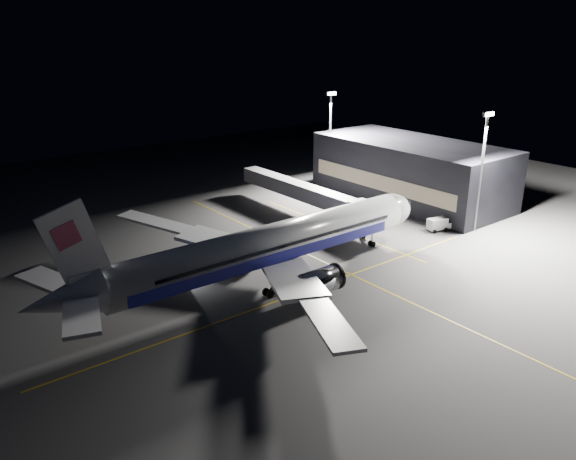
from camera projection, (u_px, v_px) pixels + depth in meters
The scene contains 14 objects.
ground at pixel (271, 279), 79.63m from camera, with size 200.00×200.00×0.00m, color #4C4C4F.
guide_line_main at pixel (324, 262), 85.44m from camera, with size 0.25×80.00×0.01m, color gold.
guide_line_cross at pixel (298, 294), 75.20m from camera, with size 70.00×0.25×0.01m, color gold.
guide_line_side at pixel (337, 228), 99.81m from camera, with size 0.25×40.00×0.01m, color gold.
airliner at pixel (264, 247), 77.24m from camera, with size 61.48×54.22×16.64m.
terminal at pixel (410, 171), 114.66m from camera, with size 18.12×40.00×12.00m.
jet_bridge at pixel (308, 193), 104.19m from camera, with size 3.60×34.40×6.30m.
floodlight_mast_north at pixel (330, 131), 122.28m from camera, with size 2.40×0.68×20.70m.
floodlight_mast_south at pixel (482, 162), 94.23m from camera, with size 2.40×0.67×20.70m.
service_truck at pixel (439, 224), 98.11m from camera, with size 4.77×2.76×2.30m.
baggage_tug at pixel (180, 274), 79.39m from camera, with size 2.65×2.30×1.69m.
safety_cone_a at pixel (278, 261), 84.97m from camera, with size 0.41×0.41×0.62m, color #F33B0A.
safety_cone_b at pixel (268, 264), 83.92m from camera, with size 0.39×0.39×0.59m, color #F33B0A.
safety_cone_c at pixel (225, 247), 90.54m from camera, with size 0.40×0.40×0.61m, color #F33B0A.
Camera 1 is at (-42.92, -58.43, 33.75)m, focal length 35.00 mm.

